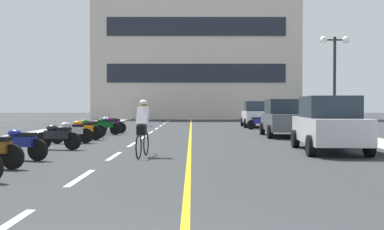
% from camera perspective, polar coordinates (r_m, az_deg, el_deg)
% --- Properties ---
extents(ground_plane, '(140.00, 140.00, 0.00)m').
position_cam_1_polar(ground_plane, '(24.40, -0.73, -2.35)').
color(ground_plane, '#2D3033').
extents(curb_left, '(2.40, 72.00, 0.12)m').
position_cam_1_polar(curb_left, '(28.41, -15.33, -1.77)').
color(curb_left, '#A8A8A3').
rests_on(curb_left, ground).
extents(curb_right, '(2.40, 72.00, 0.12)m').
position_cam_1_polar(curb_right, '(28.24, 14.13, -1.78)').
color(curb_right, '#A8A8A3').
rests_on(curb_right, ground).
extents(lane_dash_1, '(0.14, 2.20, 0.01)m').
position_cam_1_polar(lane_dash_1, '(9.76, -13.91, -7.74)').
color(lane_dash_1, silver).
rests_on(lane_dash_1, ground).
extents(lane_dash_2, '(0.14, 2.20, 0.01)m').
position_cam_1_polar(lane_dash_2, '(13.64, -9.84, -5.17)').
color(lane_dash_2, silver).
rests_on(lane_dash_2, ground).
extents(lane_dash_3, '(0.14, 2.20, 0.01)m').
position_cam_1_polar(lane_dash_3, '(17.58, -7.59, -3.73)').
color(lane_dash_3, silver).
rests_on(lane_dash_3, ground).
extents(lane_dash_4, '(0.14, 2.20, 0.01)m').
position_cam_1_polar(lane_dash_4, '(21.54, -6.17, -2.82)').
color(lane_dash_4, silver).
rests_on(lane_dash_4, ground).
extents(lane_dash_5, '(0.14, 2.20, 0.01)m').
position_cam_1_polar(lane_dash_5, '(25.51, -5.20, -2.19)').
color(lane_dash_5, silver).
rests_on(lane_dash_5, ground).
extents(lane_dash_6, '(0.14, 2.20, 0.01)m').
position_cam_1_polar(lane_dash_6, '(29.49, -4.49, -1.73)').
color(lane_dash_6, silver).
rests_on(lane_dash_6, ground).
extents(lane_dash_7, '(0.14, 2.20, 0.01)m').
position_cam_1_polar(lane_dash_7, '(33.47, -3.94, -1.38)').
color(lane_dash_7, silver).
rests_on(lane_dash_7, ground).
extents(lane_dash_8, '(0.14, 2.20, 0.01)m').
position_cam_1_polar(lane_dash_8, '(37.46, -3.52, -1.10)').
color(lane_dash_8, silver).
rests_on(lane_dash_8, ground).
extents(lane_dash_9, '(0.14, 2.20, 0.01)m').
position_cam_1_polar(lane_dash_9, '(41.45, -3.17, -0.88)').
color(lane_dash_9, silver).
rests_on(lane_dash_9, ground).
extents(lane_dash_10, '(0.14, 2.20, 0.01)m').
position_cam_1_polar(lane_dash_10, '(45.44, -2.89, -0.70)').
color(lane_dash_10, silver).
rests_on(lane_dash_10, ground).
extents(lane_dash_11, '(0.14, 2.20, 0.01)m').
position_cam_1_polar(lane_dash_11, '(49.43, -2.65, -0.54)').
color(lane_dash_11, silver).
rests_on(lane_dash_11, ground).
extents(centre_line_yellow, '(0.12, 66.00, 0.01)m').
position_cam_1_polar(centre_line_yellow, '(27.40, -0.12, -1.95)').
color(centre_line_yellow, gold).
rests_on(centre_line_yellow, ground).
extents(office_building, '(22.97, 7.44, 16.74)m').
position_cam_1_polar(office_building, '(52.47, 0.57, 8.72)').
color(office_building, beige).
rests_on(office_building, ground).
extents(street_lamp_mid, '(1.46, 0.36, 4.81)m').
position_cam_1_polar(street_lamp_mid, '(23.25, 17.79, 6.47)').
color(street_lamp_mid, black).
rests_on(street_lamp_mid, curb_right).
extents(parked_car_near, '(2.14, 4.30, 1.82)m').
position_cam_1_polar(parked_car_near, '(15.29, 17.09, -1.09)').
color(parked_car_near, black).
rests_on(parked_car_near, ground).
extents(parked_car_mid, '(2.03, 4.25, 1.82)m').
position_cam_1_polar(parked_car_mid, '(22.25, 11.63, -0.36)').
color(parked_car_mid, black).
rests_on(parked_car_mid, ground).
extents(parked_car_far, '(2.03, 4.25, 1.82)m').
position_cam_1_polar(parked_car_far, '(31.81, 8.21, 0.12)').
color(parked_car_far, black).
rests_on(parked_car_far, ground).
extents(motorcycle_3, '(1.65, 0.76, 0.92)m').
position_cam_1_polar(motorcycle_3, '(13.28, -20.98, -3.37)').
color(motorcycle_3, black).
rests_on(motorcycle_3, ground).
extents(motorcycle_4, '(1.69, 0.62, 0.92)m').
position_cam_1_polar(motorcycle_4, '(16.03, -16.74, -2.57)').
color(motorcycle_4, black).
rests_on(motorcycle_4, ground).
extents(motorcycle_5, '(1.68, 0.64, 0.92)m').
position_cam_1_polar(motorcycle_5, '(18.48, -15.09, -2.06)').
color(motorcycle_5, black).
rests_on(motorcycle_5, ground).
extents(motorcycle_6, '(1.70, 0.60, 0.92)m').
position_cam_1_polar(motorcycle_6, '(20.16, -13.70, -1.79)').
color(motorcycle_6, black).
rests_on(motorcycle_6, ground).
extents(motorcycle_7, '(1.70, 0.60, 0.92)m').
position_cam_1_polar(motorcycle_7, '(21.64, -13.04, -1.58)').
color(motorcycle_7, black).
rests_on(motorcycle_7, ground).
extents(motorcycle_8, '(1.70, 0.60, 0.92)m').
position_cam_1_polar(motorcycle_8, '(23.60, -10.98, -1.34)').
color(motorcycle_8, black).
rests_on(motorcycle_8, ground).
extents(motorcycle_9, '(1.68, 0.66, 0.92)m').
position_cam_1_polar(motorcycle_9, '(25.01, -10.19, -1.20)').
color(motorcycle_9, black).
rests_on(motorcycle_9, ground).
extents(motorcycle_10, '(1.70, 0.60, 0.92)m').
position_cam_1_polar(motorcycle_10, '(26.63, -10.49, -1.05)').
color(motorcycle_10, black).
rests_on(motorcycle_10, ground).
extents(motorcycle_11, '(1.64, 0.80, 0.92)m').
position_cam_1_polar(motorcycle_11, '(28.79, 8.60, -0.88)').
color(motorcycle_11, black).
rests_on(motorcycle_11, ground).
extents(cyclist_rider, '(0.43, 1.77, 1.71)m').
position_cam_1_polar(cyclist_rider, '(13.36, -6.27, -1.49)').
color(cyclist_rider, black).
rests_on(cyclist_rider, ground).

